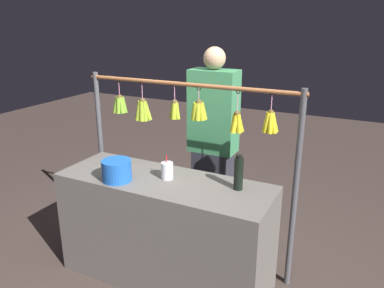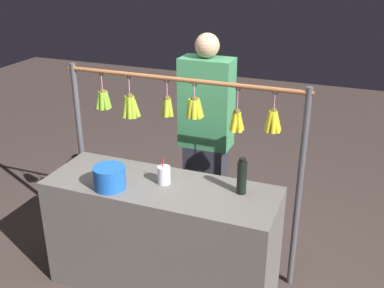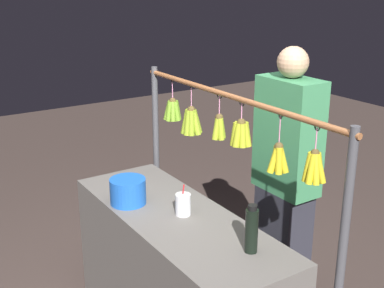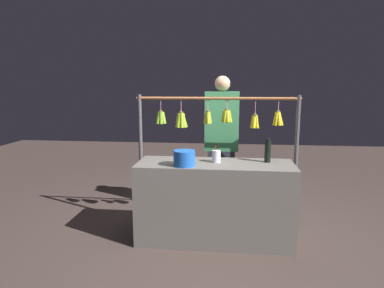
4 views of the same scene
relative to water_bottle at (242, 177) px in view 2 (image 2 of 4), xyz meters
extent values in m
plane|color=#443631|center=(0.54, 0.10, -0.96)|extent=(12.00, 12.00, 0.00)
cube|color=#66605B|center=(0.54, 0.10, -0.54)|extent=(1.62, 0.57, 0.84)
cylinder|color=#4C4C51|center=(-0.34, -0.26, -0.20)|extent=(0.04, 0.04, 1.53)
cylinder|color=#4C4C51|center=(1.42, -0.26, -0.20)|extent=(0.04, 0.04, 1.53)
cylinder|color=#9E6038|center=(0.54, -0.26, 0.53)|extent=(1.83, 0.03, 0.03)
torus|color=black|center=(-0.13, -0.26, 0.51)|extent=(0.04, 0.01, 0.04)
cylinder|color=pink|center=(-0.13, -0.26, 0.45)|extent=(0.01, 0.01, 0.13)
sphere|color=brown|center=(-0.13, -0.26, 0.38)|extent=(0.04, 0.04, 0.04)
cylinder|color=gold|center=(-0.10, -0.26, 0.31)|extent=(0.06, 0.03, 0.15)
cylinder|color=gold|center=(-0.11, -0.24, 0.31)|extent=(0.05, 0.05, 0.15)
cylinder|color=gold|center=(-0.14, -0.24, 0.31)|extent=(0.04, 0.07, 0.15)
cylinder|color=gold|center=(-0.15, -0.25, 0.31)|extent=(0.07, 0.05, 0.15)
cylinder|color=gold|center=(-0.15, -0.28, 0.31)|extent=(0.07, 0.05, 0.15)
cylinder|color=gold|center=(-0.14, -0.29, 0.31)|extent=(0.04, 0.06, 0.15)
cylinder|color=gold|center=(-0.11, -0.29, 0.31)|extent=(0.04, 0.05, 0.15)
torus|color=black|center=(0.12, -0.26, 0.51)|extent=(0.04, 0.02, 0.04)
cylinder|color=pink|center=(0.12, -0.26, 0.43)|extent=(0.01, 0.01, 0.16)
sphere|color=brown|center=(0.12, -0.26, 0.35)|extent=(0.05, 0.05, 0.05)
cylinder|color=gold|center=(0.14, -0.27, 0.28)|extent=(0.06, 0.04, 0.15)
cylinder|color=gold|center=(0.13, -0.24, 0.28)|extent=(0.05, 0.07, 0.15)
cylinder|color=gold|center=(0.10, -0.25, 0.28)|extent=(0.05, 0.05, 0.15)
cylinder|color=gold|center=(0.11, -0.28, 0.28)|extent=(0.06, 0.06, 0.15)
cylinder|color=gold|center=(0.13, -0.29, 0.28)|extent=(0.04, 0.07, 0.15)
torus|color=black|center=(0.43, -0.26, 0.51)|extent=(0.04, 0.01, 0.04)
cylinder|color=pink|center=(0.43, -0.26, 0.45)|extent=(0.01, 0.01, 0.11)
sphere|color=brown|center=(0.43, -0.26, 0.40)|extent=(0.05, 0.05, 0.05)
cylinder|color=#ABB625|center=(0.47, -0.26, 0.33)|extent=(0.06, 0.04, 0.14)
cylinder|color=#ABB625|center=(0.45, -0.24, 0.33)|extent=(0.05, 0.05, 0.14)
cylinder|color=#ABB625|center=(0.42, -0.23, 0.33)|extent=(0.05, 0.07, 0.14)
cylinder|color=#ABB625|center=(0.40, -0.25, 0.33)|extent=(0.06, 0.05, 0.14)
cylinder|color=#ABB625|center=(0.40, -0.28, 0.33)|extent=(0.07, 0.05, 0.14)
cylinder|color=#ABB625|center=(0.42, -0.30, 0.33)|extent=(0.05, 0.06, 0.14)
cylinder|color=#ABB625|center=(0.45, -0.29, 0.33)|extent=(0.05, 0.06, 0.14)
torus|color=black|center=(0.64, -0.26, 0.51)|extent=(0.04, 0.01, 0.04)
cylinder|color=pink|center=(0.64, -0.26, 0.44)|extent=(0.01, 0.01, 0.13)
sphere|color=brown|center=(0.64, -0.26, 0.38)|extent=(0.05, 0.05, 0.05)
cylinder|color=#9EB227|center=(0.66, -0.26, 0.31)|extent=(0.06, 0.04, 0.14)
cylinder|color=#9EB227|center=(0.64, -0.25, 0.31)|extent=(0.04, 0.06, 0.14)
cylinder|color=#9EB227|center=(0.63, -0.26, 0.31)|extent=(0.06, 0.04, 0.14)
cylinder|color=#9EB227|center=(0.65, -0.28, 0.31)|extent=(0.04, 0.06, 0.14)
torus|color=black|center=(0.95, -0.26, 0.51)|extent=(0.04, 0.02, 0.04)
cylinder|color=pink|center=(0.95, -0.26, 0.44)|extent=(0.01, 0.01, 0.15)
sphere|color=brown|center=(0.95, -0.26, 0.36)|extent=(0.05, 0.05, 0.05)
cylinder|color=#92AE28|center=(0.98, -0.26, 0.28)|extent=(0.07, 0.04, 0.17)
cylinder|color=#92AE28|center=(0.97, -0.24, 0.28)|extent=(0.06, 0.06, 0.17)
cylinder|color=#92AE28|center=(0.94, -0.23, 0.28)|extent=(0.05, 0.06, 0.17)
cylinder|color=#92AE28|center=(0.92, -0.25, 0.28)|extent=(0.06, 0.05, 0.17)
cylinder|color=#92AE28|center=(0.91, -0.28, 0.28)|extent=(0.08, 0.05, 0.17)
cylinder|color=#92AE28|center=(0.94, -0.30, 0.28)|extent=(0.05, 0.08, 0.17)
cylinder|color=#92AE28|center=(0.97, -0.29, 0.28)|extent=(0.06, 0.07, 0.17)
torus|color=black|center=(1.18, -0.26, 0.51)|extent=(0.04, 0.01, 0.04)
cylinder|color=pink|center=(1.18, -0.26, 0.44)|extent=(0.01, 0.01, 0.14)
sphere|color=brown|center=(1.18, -0.26, 0.37)|extent=(0.05, 0.05, 0.05)
cylinder|color=#75A52B|center=(1.21, -0.26, 0.31)|extent=(0.06, 0.04, 0.14)
cylinder|color=#75A52B|center=(1.20, -0.24, 0.31)|extent=(0.06, 0.06, 0.14)
cylinder|color=#75A52B|center=(1.17, -0.23, 0.31)|extent=(0.04, 0.06, 0.14)
cylinder|color=#75A52B|center=(1.15, -0.25, 0.31)|extent=(0.06, 0.05, 0.14)
cylinder|color=#75A52B|center=(1.15, -0.28, 0.31)|extent=(0.06, 0.05, 0.14)
cylinder|color=#75A52B|center=(1.17, -0.29, 0.31)|extent=(0.04, 0.06, 0.14)
cylinder|color=#75A52B|center=(1.20, -0.29, 0.31)|extent=(0.05, 0.05, 0.14)
cylinder|color=black|center=(0.00, 0.00, -0.01)|extent=(0.06, 0.06, 0.23)
cylinder|color=black|center=(0.00, 0.00, 0.12)|extent=(0.05, 0.05, 0.02)
cylinder|color=blue|center=(0.84, 0.25, -0.04)|extent=(0.22, 0.22, 0.16)
cylinder|color=silver|center=(0.53, 0.06, -0.06)|extent=(0.09, 0.09, 0.13)
cylinder|color=red|center=(0.55, 0.06, -0.03)|extent=(0.01, 0.03, 0.18)
cube|color=#2D2D38|center=(0.49, -0.69, -0.55)|extent=(0.33, 0.23, 0.83)
cube|color=#3F8C59|center=(0.49, -0.69, 0.23)|extent=(0.42, 0.23, 0.73)
sphere|color=tan|center=(0.49, -0.69, 0.69)|extent=(0.19, 0.19, 0.19)
camera|label=1|loc=(-0.80, 2.29, 1.01)|focal=35.56mm
camera|label=2|loc=(-0.66, 2.60, 1.38)|focal=42.88mm
camera|label=3|loc=(-1.72, 1.47, 1.19)|focal=47.99mm
camera|label=4|loc=(0.41, 3.54, 0.69)|focal=31.86mm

